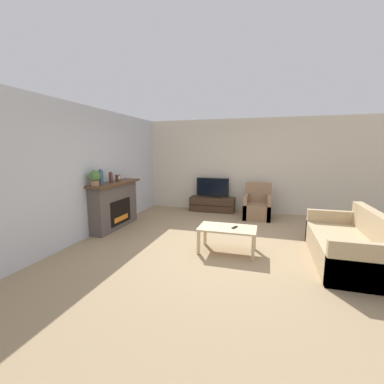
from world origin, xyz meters
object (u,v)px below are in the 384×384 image
Objects in this scene: armchair at (257,207)px; remote at (235,227)px; mantel_vase_centre_left at (111,177)px; tv at (212,188)px; mantel_clock at (118,178)px; couch at (349,246)px; mantel_vase_left at (101,177)px; potted_plant at (95,177)px; tv_stand at (212,204)px; coffee_table at (227,231)px; fireplace at (115,205)px.

remote is at bearing -96.59° from armchair.
mantel_vase_centre_left is 3.03m from tv.
couch is at bearing -9.59° from mantel_clock.
couch is at bearing -6.22° from mantel_vase_centre_left.
couch is (1.83, 0.08, -0.18)m from remote.
couch is (4.69, -0.15, -0.96)m from mantel_vase_left.
mantel_clock is 4.84m from couch.
potted_plant reaches higher than mantel_clock.
coffee_table is at bearing -73.15° from tv_stand.
couch reaches higher than coffee_table.
fireplace is 5.02× the size of potted_plant.
armchair is at bearing -16.37° from tv_stand.
mantel_vase_left reaches higher than tv.
armchair is at bearing 30.21° from fireplace.
mantel_clock is 0.98× the size of remote.
remote is at bearing -70.89° from tv_stand.
mantel_clock is at bearing 162.15° from coffee_table.
mantel_vase_centre_left is at bearing 90.00° from mantel_vase_left.
mantel_clock reaches higher than armchair.
tv reaches higher than tv_stand.
mantel_vase_left is at bearing 175.04° from coffee_table.
armchair is at bearing 28.12° from mantel_clock.
armchair is at bearing 36.44° from mantel_vase_left.
mantel_vase_left is at bearing 90.00° from potted_plant.
mantel_vase_centre_left is at bearing 90.00° from potted_plant.
couch is at bearing -58.25° from armchair.
tv_stand is (1.86, 2.23, -0.34)m from fireplace.
fireplace is 0.84m from mantel_vase_left.
tv is 1.03× the size of armchair.
fireplace is 0.98m from potted_plant.
remote is (2.86, -0.59, -0.74)m from mantel_vase_centre_left.
coffee_table is at bearing -17.85° from mantel_clock.
mantel_clock is at bearing -174.28° from remote.
armchair is at bearing 31.94° from mantel_vase_centre_left.
potted_plant is (0.00, -0.20, 0.02)m from mantel_vase_left.
coffee_table is (2.74, -0.24, -0.85)m from mantel_vase_left.
tv is (1.84, 2.35, -0.51)m from mantel_vase_centre_left.
potted_plant reaches higher than remote.
fireplace is 3.68m from armchair.
mantel_clock is at bearing -131.61° from tv_stand.
tv reaches higher than couch.
coffee_table is at bearing -12.36° from mantel_vase_centre_left.
potted_plant is 4.16m from armchair.
coffee_table is 6.57× the size of remote.
mantel_vase_left is at bearing -124.16° from tv.
mantel_clock is at bearing 89.84° from mantel_vase_centre_left.
fireplace is at bearing -96.21° from mantel_clock.
mantel_vase_centre_left reaches higher than remote.
remote is (2.86, -0.23, -0.78)m from mantel_vase_left.
mantel_vase_centre_left is 4.81m from couch.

